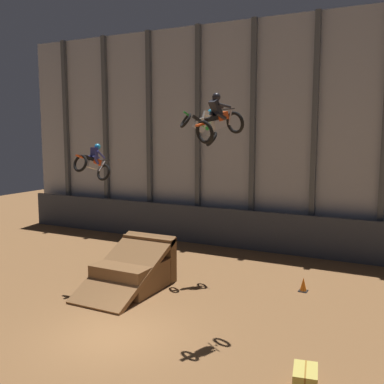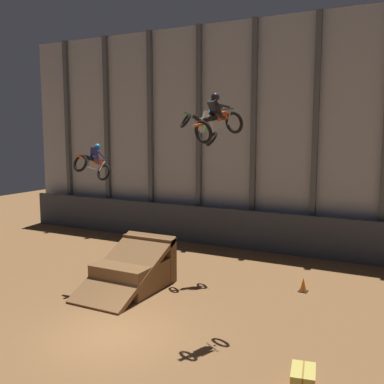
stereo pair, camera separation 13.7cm
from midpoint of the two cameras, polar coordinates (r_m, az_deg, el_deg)
The scene contains 9 objects.
ground_plane at distance 15.28m, azimuth -9.79°, elevation -17.60°, with size 60.00×60.00×0.00m, color brown.
arena_back_wall at distance 25.40m, azimuth 8.09°, elevation 7.10°, with size 32.00×0.40×12.59m.
lower_barrier at distance 25.18m, azimuth 7.23°, elevation -4.81°, with size 31.36×0.20×2.19m.
dirt_ramp at distance 19.38m, azimuth -7.00°, elevation -9.76°, with size 2.49×4.28×2.11m.
rider_bike_left_air at distance 19.31m, azimuth -12.21°, elevation 3.66°, with size 0.90×1.73×1.64m.
rider_bike_center_air at distance 19.56m, azimuth 1.41°, elevation 8.47°, with size 1.71×1.67×1.67m.
rider_bike_right_air at distance 14.18m, azimuth 3.58°, elevation 9.11°, with size 1.25×1.87×1.60m.
traffic_cone_near_ramp at distance 19.30m, azimuth 14.15°, elevation -11.37°, with size 0.36×0.36×0.58m.
hay_bale_trackside at distance 12.59m, azimuth 14.24°, elevation -22.12°, with size 0.77×1.00×0.57m.
Camera 2 is at (8.56, -10.89, 6.47)m, focal length 42.00 mm.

